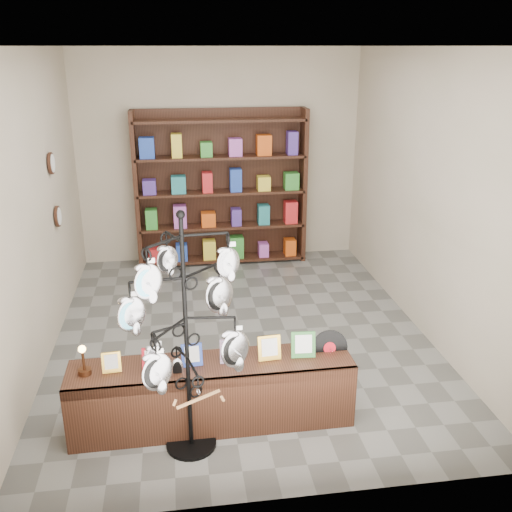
% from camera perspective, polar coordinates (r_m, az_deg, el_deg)
% --- Properties ---
extents(ground, '(5.00, 5.00, 0.00)m').
position_cam_1_polar(ground, '(6.40, -1.51, -7.69)').
color(ground, slate).
rests_on(ground, ground).
extents(room_envelope, '(5.00, 5.00, 5.00)m').
position_cam_1_polar(room_envelope, '(5.77, -1.68, 8.77)').
color(room_envelope, '#C3B29D').
rests_on(room_envelope, ground).
extents(display_tree, '(1.08, 1.08, 1.95)m').
position_cam_1_polar(display_tree, '(4.22, -7.07, -6.24)').
color(display_tree, black).
rests_on(display_tree, ground).
extents(front_shelf, '(2.33, 0.50, 0.82)m').
position_cam_1_polar(front_shelf, '(4.88, -4.34, -13.53)').
color(front_shelf, black).
rests_on(front_shelf, ground).
extents(back_shelving, '(2.42, 0.36, 2.20)m').
position_cam_1_polar(back_shelving, '(8.18, -3.48, 6.30)').
color(back_shelving, black).
rests_on(back_shelving, ground).
extents(wall_clocks, '(0.03, 0.24, 0.84)m').
position_cam_1_polar(wall_clocks, '(6.72, -19.50, 6.22)').
color(wall_clocks, black).
rests_on(wall_clocks, ground).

